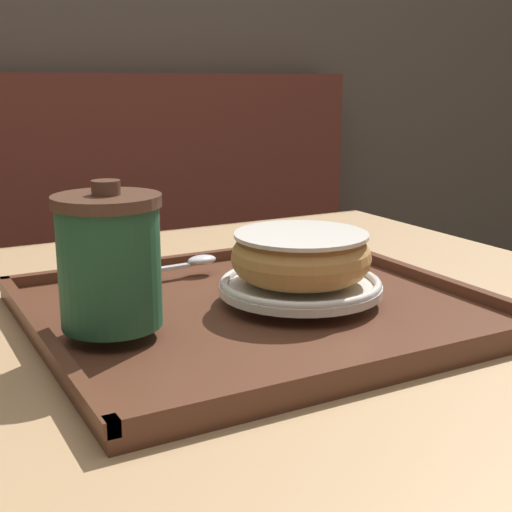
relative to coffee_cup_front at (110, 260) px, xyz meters
name	(u,v)px	position (x,y,z in m)	size (l,w,h in m)	color
booth_bench	(125,379)	(0.29, 0.90, -0.52)	(1.33, 0.44, 1.00)	brown
cafe_table	(251,476)	(0.15, 0.03, -0.27)	(0.89, 0.85, 0.76)	tan
serving_tray	(256,311)	(0.15, 0.02, -0.08)	(0.43, 0.39, 0.02)	#512D1E
coffee_cup_front	(110,260)	(0.00, 0.00, 0.00)	(0.09, 0.09, 0.13)	#235638
plate_with_chocolate_donut	(300,285)	(0.20, 0.01, -0.05)	(0.16, 0.16, 0.01)	white
donut_chocolate_glazed	(301,256)	(0.20, 0.01, -0.02)	(0.14, 0.14, 0.05)	tan
spoon	(189,263)	(0.14, 0.15, -0.05)	(0.14, 0.02, 0.01)	silver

